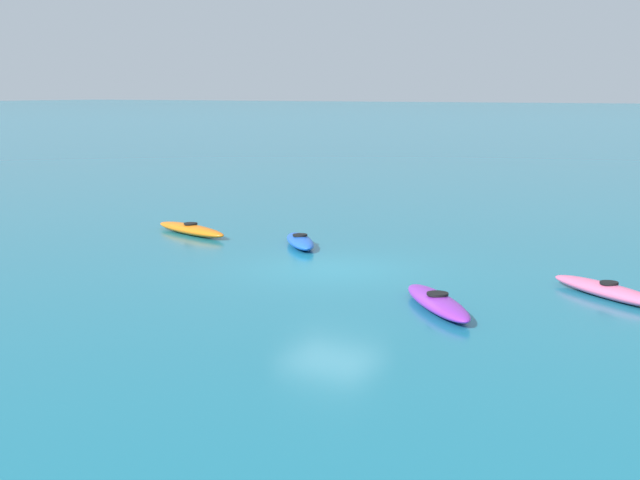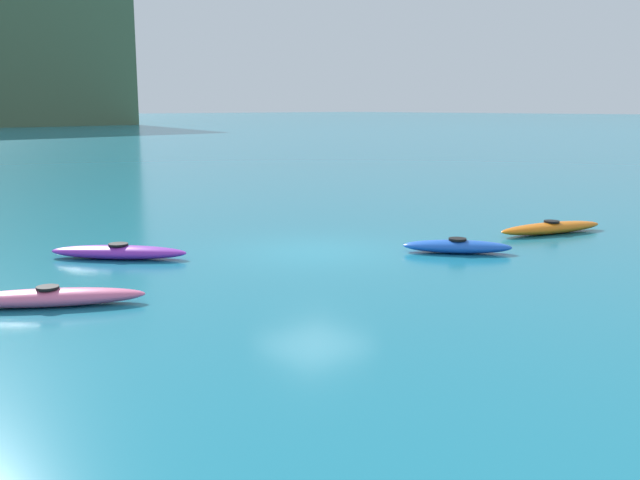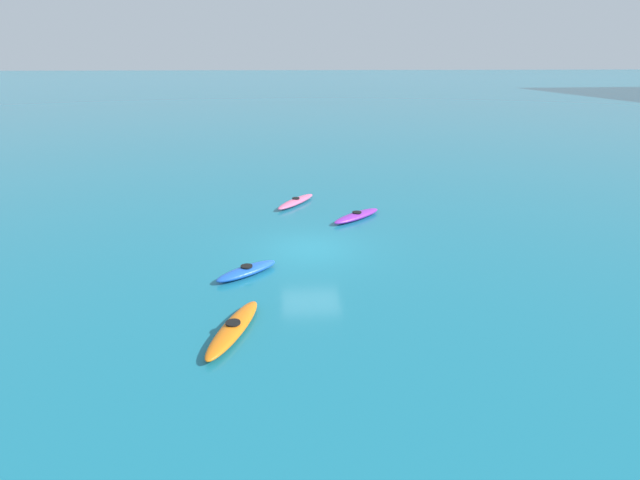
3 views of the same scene
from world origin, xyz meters
TOP-DOWN VIEW (x-y plane):
  - ground_plane at (0.00, 0.00)m, footprint 600.00×600.00m
  - kayak_blue at (2.49, -2.52)m, footprint 2.25×2.47m
  - kayak_purple at (-4.00, 2.54)m, footprint 2.76×2.92m
  - kayak_orange at (6.71, -2.67)m, footprint 3.56×1.74m
  - kayak_pink at (-6.89, -0.38)m, footprint 3.22×2.44m

SIDE VIEW (x-z plane):
  - ground_plane at x=0.00m, z-range 0.00..0.00m
  - kayak_pink at x=-6.89m, z-range -0.02..0.35m
  - kayak_orange at x=6.71m, z-range -0.02..0.35m
  - kayak_purple at x=-4.00m, z-range -0.02..0.35m
  - kayak_blue at x=2.49m, z-range -0.02..0.35m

